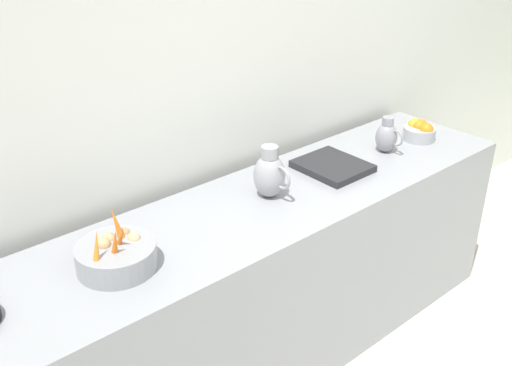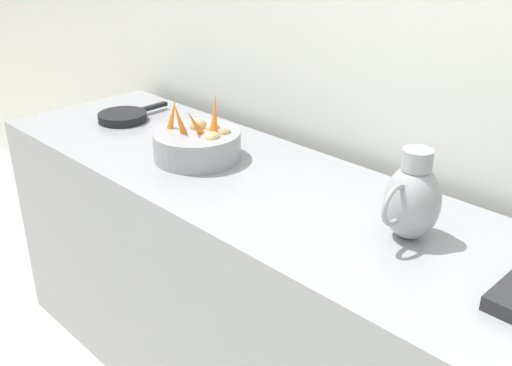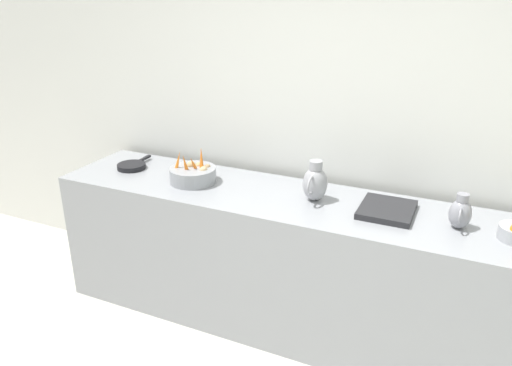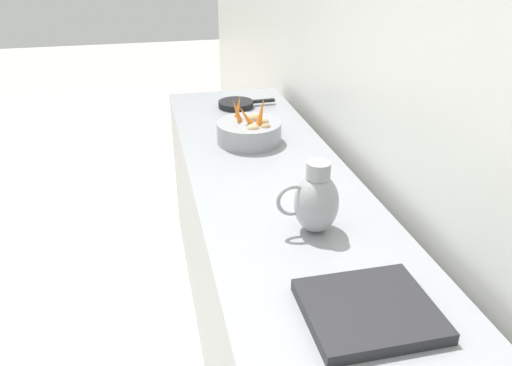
{
  "view_description": "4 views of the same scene",
  "coord_description": "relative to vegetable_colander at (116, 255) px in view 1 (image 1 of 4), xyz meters",
  "views": [
    {
      "loc": [
        0.3,
        -1.81,
        2.25
      ],
      "look_at": [
        -1.38,
        -0.36,
        1.13
      ],
      "focal_mm": 41.8,
      "sensor_mm": 36.0,
      "label": 1
    },
    {
      "loc": [
        -0.26,
        0.57,
        1.73
      ],
      "look_at": [
        -1.34,
        -0.52,
        1.02
      ],
      "focal_mm": 41.69,
      "sensor_mm": 36.0,
      "label": 2
    },
    {
      "loc": [
        1.12,
        0.69,
        2.14
      ],
      "look_at": [
        -1.46,
        -0.5,
        1.0
      ],
      "focal_mm": 34.6,
      "sensor_mm": 36.0,
      "label": 3
    },
    {
      "loc": [
        -1.02,
        1.25,
        1.84
      ],
      "look_at": [
        -1.36,
        -0.25,
        1.07
      ],
      "focal_mm": 35.5,
      "sensor_mm": 36.0,
      "label": 4
    }
  ],
  "objects": [
    {
      "name": "metal_pitcher_short",
      "position": [
        -0.02,
        1.66,
        0.03
      ],
      "size": [
        0.17,
        0.12,
        0.2
      ],
      "color": "gray",
      "rests_on": "prep_counter"
    },
    {
      "name": "metal_pitcher_tall",
      "position": [
        -0.05,
        0.83,
        0.06
      ],
      "size": [
        0.21,
        0.15,
        0.25
      ],
      "color": "#939399",
      "rests_on": "prep_counter"
    },
    {
      "name": "orange_bowl",
      "position": [
        -0.0,
        1.94,
        -0.0
      ],
      "size": [
        0.18,
        0.18,
        0.11
      ],
      "color": "#9EA0A5",
      "rests_on": "prep_counter"
    },
    {
      "name": "vegetable_colander",
      "position": [
        0.0,
        0.0,
        0.0
      ],
      "size": [
        0.31,
        0.31,
        0.23
      ],
      "color": "gray",
      "rests_on": "prep_counter"
    },
    {
      "name": "counter_sink_basin",
      "position": [
        -0.05,
        1.27,
        -0.04
      ],
      "size": [
        0.34,
        0.3,
        0.04
      ],
      "primitive_type": "cube",
      "color": "#232326",
      "rests_on": "prep_counter"
    },
    {
      "name": "prep_counter",
      "position": [
        -0.02,
        0.67,
        -0.52
      ],
      "size": [
        0.68,
        3.11,
        0.93
      ],
      "primitive_type": "cube",
      "color": "gray",
      "rests_on": "ground_plane"
    },
    {
      "name": "tile_wall_left",
      "position": [
        -0.46,
        1.17,
        0.52
      ],
      "size": [
        0.1,
        9.54,
        3.0
      ],
      "primitive_type": "cube",
      "color": "silver",
      "rests_on": "ground_plane"
    }
  ]
}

